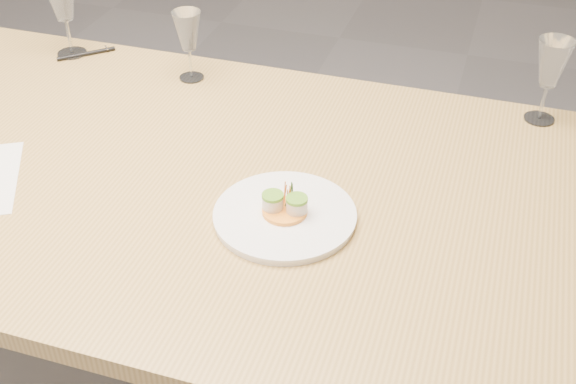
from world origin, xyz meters
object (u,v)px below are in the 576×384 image
(wine_glass_2, at_px, (188,33))
(dining_table, at_px, (90,177))
(dinner_plate, at_px, (285,214))
(wine_glass_3, at_px, (552,65))
(ballpoint_pen, at_px, (86,54))

(wine_glass_2, bearing_deg, dining_table, -102.41)
(dining_table, height_order, dinner_plate, dinner_plate)
(dinner_plate, relative_size, wine_glass_3, 1.38)
(dining_table, bearing_deg, wine_glass_2, 77.59)
(ballpoint_pen, relative_size, wine_glass_3, 0.61)
(dinner_plate, bearing_deg, dining_table, 169.30)
(dining_table, height_order, ballpoint_pen, ballpoint_pen)
(wine_glass_3, bearing_deg, dining_table, -154.84)
(ballpoint_pen, distance_m, wine_glass_2, 0.34)
(ballpoint_pen, bearing_deg, dinner_plate, -78.40)
(wine_glass_2, height_order, wine_glass_3, wine_glass_3)
(dining_table, distance_m, wine_glass_2, 0.43)
(wine_glass_2, bearing_deg, dinner_plate, -49.63)
(ballpoint_pen, distance_m, wine_glass_3, 1.18)
(dinner_plate, xyz_separation_m, ballpoint_pen, (-0.72, 0.50, -0.01))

